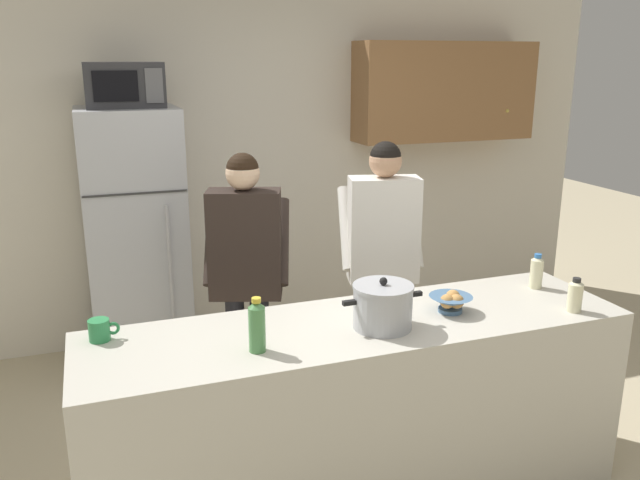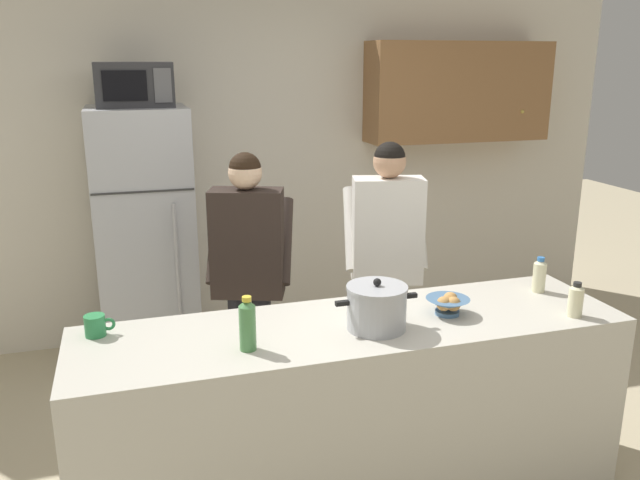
{
  "view_description": "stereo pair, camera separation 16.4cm",
  "coord_description": "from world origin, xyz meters",
  "px_view_note": "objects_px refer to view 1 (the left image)",
  "views": [
    {
      "loc": [
        -1.11,
        -2.53,
        2.09
      ],
      "look_at": [
        0.0,
        0.55,
        1.17
      ],
      "focal_mm": 36.22,
      "sensor_mm": 36.0,
      "label": 1
    },
    {
      "loc": [
        -0.95,
        -2.58,
        2.09
      ],
      "look_at": [
        0.0,
        0.55,
        1.17
      ],
      "focal_mm": 36.22,
      "sensor_mm": 36.0,
      "label": 2
    }
  ],
  "objects_px": {
    "refrigerator": "(136,242)",
    "coffee_mug": "(100,330)",
    "cooking_pot": "(383,306)",
    "bottle_near_edge": "(575,295)",
    "bottle_mid_counter": "(257,325)",
    "person_by_sink": "(383,244)",
    "person_near_pot": "(246,259)",
    "microwave": "(124,85)",
    "bread_bowl": "(451,302)",
    "bottle_far_corner": "(537,271)"
  },
  "relations": [
    {
      "from": "bottle_far_corner",
      "to": "bottle_mid_counter",
      "type": "bearing_deg",
      "value": -171.04
    },
    {
      "from": "person_by_sink",
      "to": "bottle_mid_counter",
      "type": "xyz_separation_m",
      "value": [
        -1.03,
        -0.98,
        0.02
      ]
    },
    {
      "from": "refrigerator",
      "to": "bottle_mid_counter",
      "type": "bearing_deg",
      "value": -80.37
    },
    {
      "from": "bottle_near_edge",
      "to": "coffee_mug",
      "type": "bearing_deg",
      "value": 168.95
    },
    {
      "from": "bread_bowl",
      "to": "cooking_pot",
      "type": "bearing_deg",
      "value": -172.18
    },
    {
      "from": "person_by_sink",
      "to": "coffee_mug",
      "type": "height_order",
      "value": "person_by_sink"
    },
    {
      "from": "refrigerator",
      "to": "coffee_mug",
      "type": "height_order",
      "value": "refrigerator"
    },
    {
      "from": "bottle_mid_counter",
      "to": "bottle_near_edge",
      "type": "bearing_deg",
      "value": -3.27
    },
    {
      "from": "coffee_mug",
      "to": "bottle_near_edge",
      "type": "xyz_separation_m",
      "value": [
        2.15,
        -0.42,
        0.03
      ]
    },
    {
      "from": "refrigerator",
      "to": "person_by_sink",
      "type": "relative_size",
      "value": 1.1
    },
    {
      "from": "coffee_mug",
      "to": "bottle_near_edge",
      "type": "bearing_deg",
      "value": -11.05
    },
    {
      "from": "bottle_near_edge",
      "to": "bottle_mid_counter",
      "type": "xyz_separation_m",
      "value": [
        -1.54,
        0.09,
        0.03
      ]
    },
    {
      "from": "person_near_pot",
      "to": "bottle_far_corner",
      "type": "relative_size",
      "value": 8.58
    },
    {
      "from": "coffee_mug",
      "to": "cooking_pot",
      "type": "bearing_deg",
      "value": -13.21
    },
    {
      "from": "person_near_pot",
      "to": "coffee_mug",
      "type": "bearing_deg",
      "value": -139.22
    },
    {
      "from": "refrigerator",
      "to": "bottle_mid_counter",
      "type": "relative_size",
      "value": 7.6
    },
    {
      "from": "person_by_sink",
      "to": "bottle_near_edge",
      "type": "bearing_deg",
      "value": -64.44
    },
    {
      "from": "person_by_sink",
      "to": "cooking_pot",
      "type": "height_order",
      "value": "person_by_sink"
    },
    {
      "from": "bottle_near_edge",
      "to": "bottle_far_corner",
      "type": "xyz_separation_m",
      "value": [
        0.04,
        0.34,
        0.01
      ]
    },
    {
      "from": "refrigerator",
      "to": "cooking_pot",
      "type": "bearing_deg",
      "value": -64.29
    },
    {
      "from": "cooking_pot",
      "to": "bottle_near_edge",
      "type": "bearing_deg",
      "value": -8.26
    },
    {
      "from": "person_near_pot",
      "to": "coffee_mug",
      "type": "xyz_separation_m",
      "value": [
        -0.81,
        -0.7,
        -0.03
      ]
    },
    {
      "from": "refrigerator",
      "to": "microwave",
      "type": "relative_size",
      "value": 3.73
    },
    {
      "from": "person_by_sink",
      "to": "coffee_mug",
      "type": "distance_m",
      "value": 1.77
    },
    {
      "from": "bottle_near_edge",
      "to": "person_by_sink",
      "type": "bearing_deg",
      "value": 115.56
    },
    {
      "from": "person_by_sink",
      "to": "bottle_mid_counter",
      "type": "distance_m",
      "value": 1.42
    },
    {
      "from": "person_by_sink",
      "to": "bottle_near_edge",
      "type": "relative_size",
      "value": 9.74
    },
    {
      "from": "refrigerator",
      "to": "microwave",
      "type": "height_order",
      "value": "microwave"
    },
    {
      "from": "bottle_far_corner",
      "to": "cooking_pot",
      "type": "bearing_deg",
      "value": -168.57
    },
    {
      "from": "bottle_near_edge",
      "to": "bread_bowl",
      "type": "bearing_deg",
      "value": 161.33
    },
    {
      "from": "refrigerator",
      "to": "coffee_mug",
      "type": "distance_m",
      "value": 1.67
    },
    {
      "from": "coffee_mug",
      "to": "bread_bowl",
      "type": "distance_m",
      "value": 1.6
    },
    {
      "from": "bottle_far_corner",
      "to": "microwave",
      "type": "bearing_deg",
      "value": 138.28
    },
    {
      "from": "coffee_mug",
      "to": "bottle_near_edge",
      "type": "distance_m",
      "value": 2.19
    },
    {
      "from": "person_near_pot",
      "to": "person_by_sink",
      "type": "relative_size",
      "value": 0.98
    },
    {
      "from": "refrigerator",
      "to": "bottle_mid_counter",
      "type": "distance_m",
      "value": 2.01
    },
    {
      "from": "refrigerator",
      "to": "bottle_near_edge",
      "type": "bearing_deg",
      "value": -47.75
    },
    {
      "from": "refrigerator",
      "to": "cooking_pot",
      "type": "relative_size",
      "value": 4.64
    },
    {
      "from": "cooking_pot",
      "to": "bread_bowl",
      "type": "distance_m",
      "value": 0.39
    },
    {
      "from": "microwave",
      "to": "bottle_near_edge",
      "type": "bearing_deg",
      "value": -47.44
    },
    {
      "from": "person_near_pot",
      "to": "cooking_pot",
      "type": "bearing_deg",
      "value": -68.01
    },
    {
      "from": "person_near_pot",
      "to": "coffee_mug",
      "type": "distance_m",
      "value": 1.07
    },
    {
      "from": "bottle_mid_counter",
      "to": "cooking_pot",
      "type": "bearing_deg",
      "value": 4.78
    },
    {
      "from": "person_near_pot",
      "to": "refrigerator",
      "type": "bearing_deg",
      "value": 119.31
    },
    {
      "from": "cooking_pot",
      "to": "bread_bowl",
      "type": "xyz_separation_m",
      "value": [
        0.38,
        0.05,
        -0.05
      ]
    },
    {
      "from": "microwave",
      "to": "bottle_mid_counter",
      "type": "distance_m",
      "value": 2.18
    },
    {
      "from": "person_near_pot",
      "to": "bottle_near_edge",
      "type": "distance_m",
      "value": 1.75
    },
    {
      "from": "bottle_near_edge",
      "to": "person_near_pot",
      "type": "bearing_deg",
      "value": 140.27
    },
    {
      "from": "cooking_pot",
      "to": "bread_bowl",
      "type": "bearing_deg",
      "value": 7.82
    },
    {
      "from": "coffee_mug",
      "to": "bottle_mid_counter",
      "type": "xyz_separation_m",
      "value": [
        0.61,
        -0.33,
        0.07
      ]
    }
  ]
}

